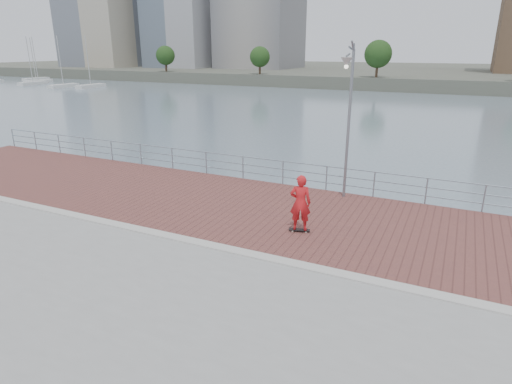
% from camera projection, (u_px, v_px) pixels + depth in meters
% --- Properties ---
extents(water, '(400.00, 400.00, 0.00)m').
position_uv_depth(water, '(230.00, 305.00, 13.95)').
color(water, slate).
rests_on(water, ground).
extents(seawall, '(40.00, 24.00, 2.00)m').
position_uv_depth(seawall, '(118.00, 384.00, 9.36)').
color(seawall, gray).
rests_on(seawall, ground).
extents(brick_lane, '(40.00, 6.80, 0.02)m').
position_uv_depth(brick_lane, '(274.00, 212.00, 16.38)').
color(brick_lane, brown).
rests_on(brick_lane, seawall).
extents(curb, '(40.00, 0.40, 0.06)m').
position_uv_depth(curb, '(228.00, 249.00, 13.30)').
color(curb, '#B7B5AD').
rests_on(curb, seawall).
extents(far_shore, '(320.00, 95.00, 2.50)m').
position_uv_depth(far_shore, '(444.00, 73.00, 118.21)').
color(far_shore, '#4C5142').
rests_on(far_shore, ground).
extents(guardrail, '(39.06, 0.06, 1.13)m').
position_uv_depth(guardrail, '(304.00, 173.00, 19.07)').
color(guardrail, '#8C9EA8').
rests_on(guardrail, brick_lane).
extents(street_lamp, '(0.43, 1.26, 5.96)m').
position_uv_depth(street_lamp, '(348.00, 96.00, 16.33)').
color(street_lamp, gray).
rests_on(street_lamp, brick_lane).
extents(skateboard, '(0.74, 0.37, 0.08)m').
position_uv_depth(skateboard, '(299.00, 230.00, 14.57)').
color(skateboard, black).
rests_on(skateboard, brick_lane).
extents(skateboarder, '(0.80, 0.64, 1.93)m').
position_uv_depth(skateboarder, '(300.00, 203.00, 14.26)').
color(skateboarder, red).
rests_on(skateboarder, skateboard).
extents(shoreline_trees, '(144.24, 5.21, 6.94)m').
position_uv_depth(shoreline_trees, '(461.00, 57.00, 75.86)').
color(shoreline_trees, '#473323').
rests_on(shoreline_trees, far_shore).
extents(marina, '(32.60, 18.35, 10.35)m').
position_uv_depth(marina, '(40.00, 82.00, 98.35)').
color(marina, silver).
rests_on(marina, water).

